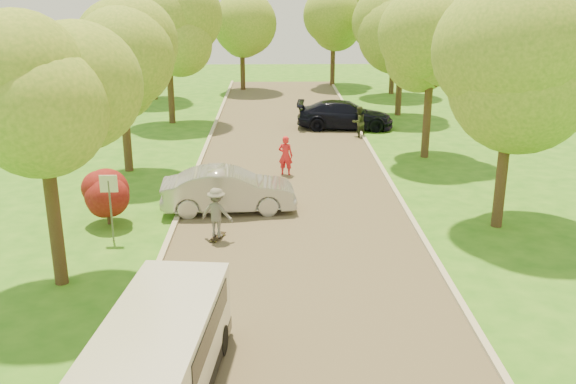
{
  "coord_description": "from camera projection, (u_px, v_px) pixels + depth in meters",
  "views": [
    {
      "loc": [
        -0.68,
        -15.01,
        7.82
      ],
      "look_at": [
        -0.23,
        4.88,
        1.3
      ],
      "focal_mm": 40.0,
      "sensor_mm": 36.0,
      "label": 1
    }
  ],
  "objects": [
    {
      "name": "person_striped",
      "position": [
        286.0,
        156.0,
        27.1
      ],
      "size": [
        0.7,
        0.55,
        1.69
      ],
      "primitive_type": "imported",
      "rotation": [
        0.0,
        0.0,
        2.87
      ],
      "color": "red",
      "rests_on": "ground"
    },
    {
      "name": "tree_r_mida",
      "position": [
        521.0,
        60.0,
        19.89
      ],
      "size": [
        5.13,
        5.0,
        7.95
      ],
      "color": "#382619",
      "rests_on": "ground"
    },
    {
      "name": "road",
      "position": [
        292.0,
        199.0,
        24.31
      ],
      "size": [
        8.0,
        60.0,
        0.01
      ],
      "primitive_type": "cube",
      "color": "#4C4438",
      "rests_on": "ground"
    },
    {
      "name": "tree_l_midb",
      "position": [
        125.0,
        64.0,
        26.53
      ],
      "size": [
        4.3,
        4.2,
        6.62
      ],
      "color": "#382619",
      "rests_on": "ground"
    },
    {
      "name": "curb_left",
      "position": [
        185.0,
        198.0,
        24.2
      ],
      "size": [
        0.18,
        60.0,
        0.12
      ],
      "primitive_type": "cube",
      "color": "#B2AD9E",
      "rests_on": "ground"
    },
    {
      "name": "tree_bg_a",
      "position": [
        153.0,
        21.0,
        43.36
      ],
      "size": [
        5.12,
        5.0,
        7.72
      ],
      "color": "#382619",
      "rests_on": "ground"
    },
    {
      "name": "dark_sedan",
      "position": [
        345.0,
        115.0,
        35.76
      ],
      "size": [
        5.5,
        2.62,
        1.55
      ],
      "primitive_type": "imported",
      "rotation": [
        0.0,
        0.0,
        1.49
      ],
      "color": "black",
      "rests_on": "ground"
    },
    {
      "name": "longboard",
      "position": [
        218.0,
        237.0,
        20.47
      ],
      "size": [
        0.5,
        0.85,
        0.1
      ],
      "rotation": [
        0.0,
        0.0,
        2.78
      ],
      "color": "black",
      "rests_on": "ground"
    },
    {
      "name": "skateboarder",
      "position": [
        217.0,
        212.0,
        20.22
      ],
      "size": [
        1.18,
        0.92,
        1.61
      ],
      "primitive_type": "imported",
      "rotation": [
        0.0,
        0.0,
        2.78
      ],
      "color": "slate",
      "rests_on": "longboard"
    },
    {
      "name": "tree_r_far",
      "position": [
        407.0,
        18.0,
        37.85
      ],
      "size": [
        5.33,
        5.2,
        8.34
      ],
      "color": "#382619",
      "rests_on": "ground"
    },
    {
      "name": "tree_bg_b",
      "position": [
        398.0,
        16.0,
        45.56
      ],
      "size": [
        5.12,
        5.0,
        7.95
      ],
      "color": "#382619",
      "rests_on": "ground"
    },
    {
      "name": "red_shrub",
      "position": [
        107.0,
        193.0,
        21.46
      ],
      "size": [
        1.7,
        1.7,
        1.95
      ],
      "color": "#382619",
      "rests_on": "ground"
    },
    {
      "name": "ground",
      "position": [
        301.0,
        297.0,
        16.71
      ],
      "size": [
        100.0,
        100.0,
        0.0
      ],
      "primitive_type": "plane",
      "color": "#2A6C19",
      "rests_on": "ground"
    },
    {
      "name": "minivan",
      "position": [
        162.0,
        352.0,
        12.48
      ],
      "size": [
        2.42,
        5.09,
        1.83
      ],
      "rotation": [
        0.0,
        0.0,
        -0.1
      ],
      "color": "silver",
      "rests_on": "ground"
    },
    {
      "name": "tree_bg_d",
      "position": [
        337.0,
        16.0,
        49.34
      ],
      "size": [
        5.12,
        5.0,
        7.72
      ],
      "color": "#382619",
      "rests_on": "ground"
    },
    {
      "name": "tree_bg_c",
      "position": [
        245.0,
        22.0,
        47.38
      ],
      "size": [
        4.92,
        4.8,
        7.33
      ],
      "color": "#382619",
      "rests_on": "ground"
    },
    {
      "name": "silver_sedan",
      "position": [
        229.0,
        190.0,
        22.81
      ],
      "size": [
        4.86,
        2.01,
        1.56
      ],
      "primitive_type": "imported",
      "rotation": [
        0.0,
        0.0,
        1.65
      ],
      "color": "#A3A4A8",
      "rests_on": "ground"
    },
    {
      "name": "tree_l_far",
      "position": [
        171.0,
        26.0,
        35.77
      ],
      "size": [
        4.92,
        4.8,
        7.79
      ],
      "color": "#382619",
      "rests_on": "ground"
    },
    {
      "name": "curb_right",
      "position": [
        398.0,
        197.0,
        24.38
      ],
      "size": [
        0.18,
        60.0,
        0.12
      ],
      "primitive_type": "cube",
      "color": "#B2AD9E",
      "rests_on": "ground"
    },
    {
      "name": "person_olive",
      "position": [
        359.0,
        122.0,
        33.76
      ],
      "size": [
        1.0,
        0.94,
        1.64
      ],
      "primitive_type": "imported",
      "rotation": [
        0.0,
        0.0,
        3.67
      ],
      "color": "#272F1C",
      "rests_on": "ground"
    },
    {
      "name": "street_sign",
      "position": [
        110.0,
        194.0,
        19.9
      ],
      "size": [
        0.55,
        0.06,
        2.17
      ],
      "color": "#59595E",
      "rests_on": "ground"
    },
    {
      "name": "tree_r_midb",
      "position": [
        436.0,
        51.0,
        28.63
      ],
      "size": [
        4.51,
        4.4,
        7.01
      ],
      "color": "#382619",
      "rests_on": "ground"
    },
    {
      "name": "tree_l_mida",
      "position": [
        48.0,
        94.0,
        15.91
      ],
      "size": [
        4.71,
        4.6,
        7.39
      ],
      "color": "#382619",
      "rests_on": "ground"
    }
  ]
}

